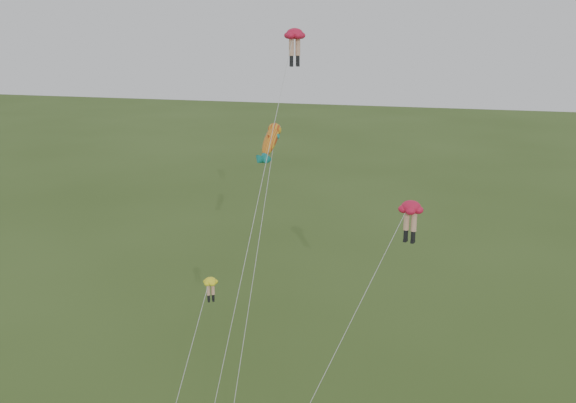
# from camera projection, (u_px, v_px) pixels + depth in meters

# --- Properties ---
(legs_kite_red_high) EXTENTS (3.66, 12.43, 23.36)m
(legs_kite_red_high) POSITION_uv_depth(u_px,v_px,m) (293.00, 45.00, 38.66)
(legs_kite_red_high) COLOR red
(legs_kite_red_high) RESTS_ON ground
(legs_kite_red_mid) EXTENTS (7.21, 10.45, 13.40)m
(legs_kite_red_mid) POSITION_uv_depth(u_px,v_px,m) (409.00, 213.00, 38.55)
(legs_kite_red_mid) COLOR red
(legs_kite_red_mid) RESTS_ON ground
(legs_kite_yellow) EXTENTS (1.56, 8.17, 9.23)m
(legs_kite_yellow) POSITION_uv_depth(u_px,v_px,m) (208.00, 293.00, 37.63)
(legs_kite_yellow) COLOR #FDF320
(legs_kite_yellow) RESTS_ON ground
(fish_kite) EXTENTS (1.19, 10.51, 17.74)m
(fish_kite) POSITION_uv_depth(u_px,v_px,m) (270.00, 141.00, 40.43)
(fish_kite) COLOR gold
(fish_kite) RESTS_ON ground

